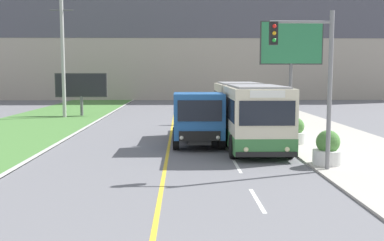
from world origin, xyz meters
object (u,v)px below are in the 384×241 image
(planter_round_near, at_px, (328,149))
(planter_round_second, at_px, (295,132))
(billboard_small, at_px, (81,86))
(city_bus, at_px, (246,112))
(utility_pole_far, at_px, (63,56))
(billboard_large, at_px, (291,46))
(car_distant, at_px, (220,105))
(dump_truck, at_px, (198,119))
(traffic_light_mast, at_px, (312,70))

(planter_round_near, distance_m, planter_round_second, 5.12)
(planter_round_near, bearing_deg, billboard_small, 124.20)
(city_bus, height_order, billboard_small, billboard_small)
(utility_pole_far, distance_m, planter_round_near, 24.61)
(planter_round_near, xyz_separation_m, planter_round_second, (0.05, 5.12, -0.01))
(billboard_large, relative_size, billboard_small, 1.72)
(billboard_large, bearing_deg, planter_round_second, -102.24)
(billboard_small, bearing_deg, car_distant, 13.99)
(utility_pole_far, distance_m, billboard_small, 2.92)
(dump_truck, distance_m, planter_round_second, 4.88)
(utility_pole_far, bearing_deg, billboard_small, 50.20)
(billboard_small, bearing_deg, planter_round_near, -55.80)
(city_bus, bearing_deg, dump_truck, -153.08)
(city_bus, distance_m, billboard_small, 18.37)
(utility_pole_far, bearing_deg, dump_truck, -54.41)
(traffic_light_mast, bearing_deg, car_distant, 92.93)
(city_bus, relative_size, utility_pole_far, 1.20)
(traffic_light_mast, relative_size, planter_round_second, 4.49)
(dump_truck, distance_m, car_distant, 18.60)
(city_bus, distance_m, billboard_large, 11.79)
(billboard_small, distance_m, planter_round_second, 20.74)
(billboard_small, relative_size, planter_round_near, 3.23)
(car_distant, bearing_deg, city_bus, -90.25)
(dump_truck, bearing_deg, car_distant, 81.94)
(billboard_large, distance_m, planter_round_near, 17.12)
(planter_round_second, bearing_deg, traffic_light_mast, -99.38)
(city_bus, xyz_separation_m, billboard_large, (4.71, 10.05, 3.95))
(traffic_light_mast, bearing_deg, dump_truck, 123.68)
(car_distant, relative_size, utility_pole_far, 0.45)
(dump_truck, relative_size, traffic_light_mast, 1.08)
(utility_pole_far, xyz_separation_m, billboard_large, (17.40, -2.86, 0.63))
(billboard_large, bearing_deg, billboard_small, 165.71)
(utility_pole_far, distance_m, planter_round_second, 20.92)
(dump_truck, bearing_deg, utility_pole_far, 125.59)
(dump_truck, relative_size, planter_round_second, 4.84)
(billboard_small, bearing_deg, traffic_light_mast, -58.71)
(car_distant, xyz_separation_m, traffic_light_mast, (1.24, -24.17, 2.98))
(dump_truck, relative_size, utility_pole_far, 0.65)
(traffic_light_mast, relative_size, billboard_large, 0.79)
(car_distant, height_order, traffic_light_mast, traffic_light_mast)
(city_bus, xyz_separation_m, dump_truck, (-2.53, -1.28, -0.20))
(traffic_light_mast, distance_m, planter_round_second, 6.77)
(utility_pole_far, bearing_deg, traffic_light_mast, -54.95)
(car_distant, distance_m, billboard_small, 12.17)
(car_distant, height_order, billboard_large, billboard_large)
(dump_truck, bearing_deg, planter_round_second, 2.55)
(car_distant, height_order, billboard_small, billboard_small)
(planter_round_near, height_order, planter_round_second, planter_round_near)
(city_bus, relative_size, planter_round_second, 9.00)
(billboard_large, bearing_deg, car_distant, 123.28)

